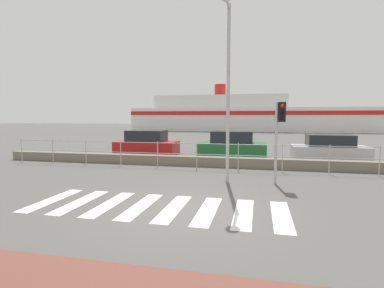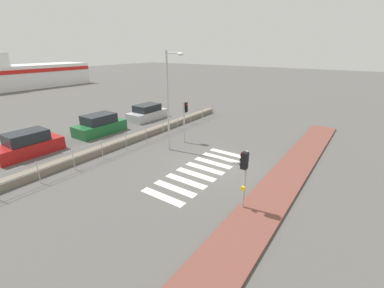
% 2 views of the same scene
% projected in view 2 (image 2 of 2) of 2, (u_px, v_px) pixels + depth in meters
% --- Properties ---
extents(ground_plane, '(160.00, 160.00, 0.00)m').
position_uv_depth(ground_plane, '(208.00, 166.00, 14.72)').
color(ground_plane, '#565451').
extents(sidewalk_brick, '(24.00, 1.80, 0.12)m').
position_uv_depth(sidewalk_brick, '(280.00, 186.00, 12.49)').
color(sidewalk_brick, brown).
rests_on(sidewalk_brick, ground_plane).
extents(crosswalk, '(6.75, 2.40, 0.01)m').
position_uv_depth(crosswalk, '(200.00, 171.00, 14.11)').
color(crosswalk, silver).
rests_on(crosswalk, ground_plane).
extents(seawall, '(22.71, 0.55, 0.46)m').
position_uv_depth(seawall, '(128.00, 140.00, 18.25)').
color(seawall, slate).
rests_on(seawall, ground_plane).
extents(harbor_fence, '(20.48, 0.04, 1.22)m').
position_uv_depth(harbor_fence, '(136.00, 134.00, 17.58)').
color(harbor_fence, '#B2B2B5').
rests_on(harbor_fence, ground_plane).
extents(traffic_light_near, '(0.34, 0.32, 2.65)m').
position_uv_depth(traffic_light_near, '(244.00, 169.00, 10.05)').
color(traffic_light_near, '#B2B2B5').
rests_on(traffic_light_near, ground_plane).
extents(traffic_light_far, '(0.34, 0.32, 2.87)m').
position_uv_depth(traffic_light_far, '(185.00, 114.00, 17.74)').
color(traffic_light_far, '#B2B2B5').
rests_on(traffic_light_far, ground_plane).
extents(streetlamp, '(0.32, 1.33, 6.25)m').
position_uv_depth(streetlamp, '(171.00, 91.00, 15.61)').
color(streetlamp, '#B2B2B5').
rests_on(streetlamp, ground_plane).
extents(parked_car_red, '(3.84, 1.74, 1.51)m').
position_uv_depth(parked_car_red, '(28.00, 145.00, 16.15)').
color(parked_car_red, '#B21919').
rests_on(parked_car_red, ground_plane).
extents(parked_car_green, '(3.92, 1.85, 1.52)m').
position_uv_depth(parked_car_green, '(100.00, 125.00, 20.21)').
color(parked_car_green, '#1E6633').
rests_on(parked_car_green, ground_plane).
extents(parked_car_silver, '(3.90, 1.79, 1.39)m').
position_uv_depth(parked_car_silver, '(147.00, 113.00, 24.28)').
color(parked_car_silver, '#BCBCC1').
rests_on(parked_car_silver, ground_plane).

